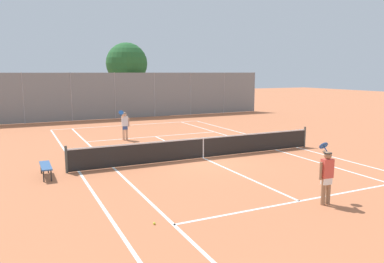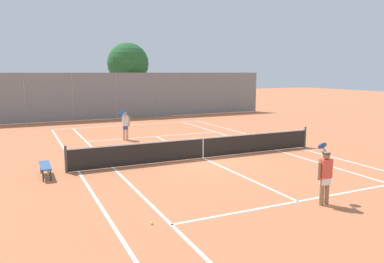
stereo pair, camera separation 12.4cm
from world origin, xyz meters
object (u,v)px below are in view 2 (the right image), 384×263
object	(u,v)px
tennis_net	(203,147)
loose_tennis_ball_1	(152,223)
player_near_side	(325,174)
loose_tennis_ball_2	(174,151)
player_far_left	(125,124)
courtside_bench	(45,166)
tree_behind_left	(128,65)

from	to	relation	value
tennis_net	loose_tennis_ball_1	world-z (taller)	tennis_net
player_near_side	tennis_net	bearing A→B (deg)	94.17
loose_tennis_ball_1	loose_tennis_ball_2	xyz separation A→B (m)	(3.92, 8.07, 0.00)
player_far_left	loose_tennis_ball_2	size ratio (longest dim) A/B	26.88
player_far_left	courtside_bench	xyz separation A→B (m)	(-4.74, -6.26, -0.52)
loose_tennis_ball_2	courtside_bench	xyz separation A→B (m)	(-6.06, -2.18, 0.38)
player_near_side	loose_tennis_ball_2	bearing A→B (deg)	97.52
player_far_left	loose_tennis_ball_1	size ratio (longest dim) A/B	26.88
loose_tennis_ball_1	loose_tennis_ball_2	size ratio (longest dim) A/B	1.00
tennis_net	player_near_side	size ratio (longest dim) A/B	6.76
player_far_left	courtside_bench	distance (m)	7.87
tennis_net	courtside_bench	size ratio (longest dim) A/B	8.00
player_near_side	courtside_bench	distance (m)	9.83
loose_tennis_ball_1	loose_tennis_ball_2	distance (m)	8.97
player_near_side	loose_tennis_ball_2	distance (m)	8.95
player_far_left	loose_tennis_ball_2	distance (m)	4.38
tennis_net	courtside_bench	bearing A→B (deg)	-177.60
tree_behind_left	tennis_net	bearing A→B (deg)	-95.43
tennis_net	tree_behind_left	distance (m)	19.12
player_near_side	courtside_bench	xyz separation A→B (m)	(-7.23, 6.65, -0.52)
courtside_bench	loose_tennis_ball_2	bearing A→B (deg)	19.79
tree_behind_left	loose_tennis_ball_1	bearing A→B (deg)	-104.36
loose_tennis_ball_2	player_near_side	bearing A→B (deg)	-82.48
tennis_net	loose_tennis_ball_2	bearing A→B (deg)	109.16
loose_tennis_ball_1	courtside_bench	bearing A→B (deg)	110.02
tree_behind_left	loose_tennis_ball_2	bearing A→B (deg)	-98.27
player_far_left	courtside_bench	world-z (taller)	player_far_left
player_near_side	loose_tennis_ball_1	xyz separation A→B (m)	(-5.08, 0.75, -0.89)
loose_tennis_ball_1	loose_tennis_ball_2	bearing A→B (deg)	64.12
courtside_bench	tree_behind_left	xyz separation A→B (m)	(8.49, 18.88, 4.14)
loose_tennis_ball_2	tree_behind_left	world-z (taller)	tree_behind_left
tennis_net	loose_tennis_ball_1	bearing A→B (deg)	-126.55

